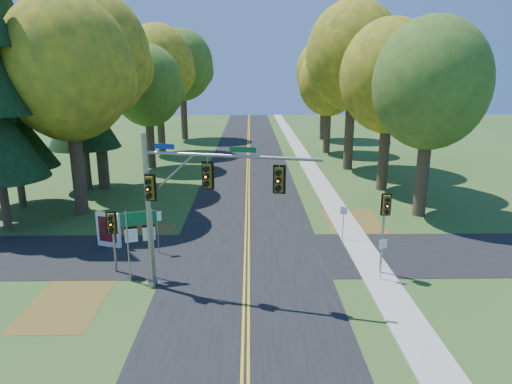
{
  "coord_description": "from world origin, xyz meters",
  "views": [
    {
      "loc": [
        0.18,
        -20.35,
        9.38
      ],
      "look_at": [
        0.49,
        2.82,
        3.2
      ],
      "focal_mm": 32.0,
      "sensor_mm": 36.0,
      "label": 1
    }
  ],
  "objects_px": {
    "route_sign_cluster": "(140,231)",
    "traffic_mast": "(188,194)",
    "east_signal_pole": "(385,214)",
    "info_kiosk": "(109,230)"
  },
  "relations": [
    {
      "from": "traffic_mast",
      "to": "east_signal_pole",
      "type": "height_order",
      "value": "traffic_mast"
    },
    {
      "from": "traffic_mast",
      "to": "route_sign_cluster",
      "type": "xyz_separation_m",
      "value": [
        -2.41,
        1.19,
        -2.05
      ]
    },
    {
      "from": "east_signal_pole",
      "to": "info_kiosk",
      "type": "distance_m",
      "value": 14.58
    },
    {
      "from": "route_sign_cluster",
      "to": "traffic_mast",
      "type": "bearing_deg",
      "value": -42.93
    },
    {
      "from": "route_sign_cluster",
      "to": "info_kiosk",
      "type": "bearing_deg",
      "value": 107.24
    },
    {
      "from": "traffic_mast",
      "to": "route_sign_cluster",
      "type": "bearing_deg",
      "value": 167.97
    },
    {
      "from": "route_sign_cluster",
      "to": "info_kiosk",
      "type": "xyz_separation_m",
      "value": [
        -2.75,
        4.11,
        -1.4
      ]
    },
    {
      "from": "traffic_mast",
      "to": "info_kiosk",
      "type": "relative_size",
      "value": 3.75
    },
    {
      "from": "route_sign_cluster",
      "to": "info_kiosk",
      "type": "distance_m",
      "value": 5.14
    },
    {
      "from": "info_kiosk",
      "to": "traffic_mast",
      "type": "bearing_deg",
      "value": -26.13
    }
  ]
}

